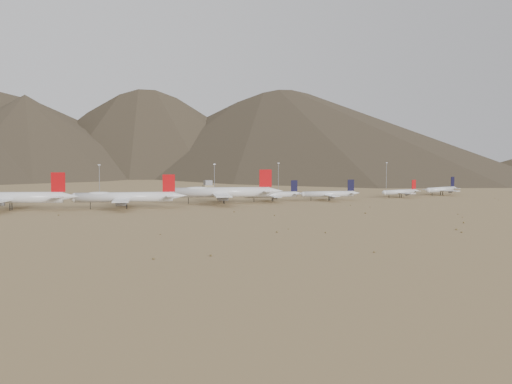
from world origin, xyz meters
name	(u,v)px	position (x,y,z in m)	size (l,w,h in m)	color
ground	(223,209)	(0.00, 0.00, 0.00)	(3000.00, 3000.00, 0.00)	#A38354
mountain_ridge	(74,97)	(0.00, 900.00, 150.00)	(4400.00, 1000.00, 300.00)	#443828
widebody_west	(9,197)	(-120.46, 39.93, 7.81)	(72.87, 58.20, 22.67)	silver
widebody_centre	(125,197)	(-54.77, 24.83, 7.20)	(69.14, 54.39, 20.88)	silver
widebody_east	(223,192)	(11.94, 33.58, 7.95)	(76.03, 59.97, 23.06)	silver
narrowbody_a	(273,195)	(51.60, 38.14, 4.81)	(44.92, 32.45, 14.84)	silver
narrowbody_b	(330,194)	(91.99, 27.87, 4.89)	(45.45, 33.05, 15.07)	silver
narrowbody_c	(401,192)	(158.66, 33.43, 4.32)	(40.05, 29.21, 13.31)	silver
narrowbody_d	(442,189)	(204.64, 40.01, 4.76)	(43.12, 32.01, 14.67)	silver
control_tower	(208,188)	(30.00, 120.00, 5.32)	(8.00, 8.00, 12.00)	tan
mast_west	(99,179)	(-56.84, 123.29, 14.20)	(2.00, 0.60, 25.70)	gray
mast_centre	(214,178)	(34.66, 116.92, 14.20)	(2.00, 0.60, 25.70)	gray
mast_east	(278,175)	(106.44, 145.35, 14.20)	(2.00, 0.60, 25.70)	gray
mast_far_east	(386,174)	(217.40, 133.43, 14.20)	(2.00, 0.60, 25.70)	gray
desert_scrub	(364,223)	(37.39, -97.69, 0.31)	(415.46, 178.59, 0.85)	brown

